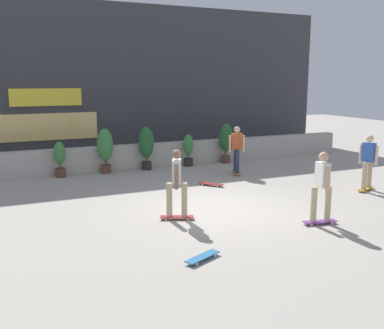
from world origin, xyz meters
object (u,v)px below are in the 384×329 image
at_px(potted_plant_2, 146,145).
at_px(skater_foreground, 237,148).
at_px(potted_plant_4, 226,140).
at_px(potted_plant_0, 60,158).
at_px(skateboard_aside, 203,257).
at_px(skater_by_wall_right, 322,185).
at_px(potted_plant_1, 105,147).
at_px(skateboard_near_camera, 211,184).
at_px(potted_plant_3, 188,149).
at_px(skater_by_wall_left, 368,160).
at_px(skater_mid_plaza, 177,181).

height_order(potted_plant_2, skater_foreground, skater_foreground).
distance_m(potted_plant_4, skater_foreground, 2.21).
distance_m(potted_plant_0, skateboard_aside, 8.56).
bearing_deg(skater_by_wall_right, potted_plant_1, 112.60).
xyz_separation_m(potted_plant_1, potted_plant_2, (1.53, 0.00, -0.01)).
relative_size(potted_plant_1, skateboard_near_camera, 2.15).
relative_size(potted_plant_3, skater_by_wall_right, 0.73).
xyz_separation_m(potted_plant_4, skateboard_near_camera, (-2.29, -3.28, -0.87)).
xyz_separation_m(potted_plant_0, potted_plant_4, (6.44, 0.00, 0.27)).
height_order(potted_plant_0, skateboard_near_camera, potted_plant_0).
xyz_separation_m(skater_by_wall_right, skateboard_aside, (-3.37, -0.75, -0.88)).
relative_size(potted_plant_2, skater_foreground, 0.94).
relative_size(potted_plant_2, skater_by_wall_left, 0.94).
bearing_deg(skateboard_near_camera, skater_by_wall_left, -31.51).
relative_size(potted_plant_1, skater_foreground, 0.95).
height_order(potted_plant_4, skater_foreground, skater_foreground).
distance_m(potted_plant_4, skater_by_wall_left, 5.99).
bearing_deg(skater_by_wall_left, potted_plant_3, 120.27).
relative_size(potted_plant_1, potted_plant_2, 1.01).
height_order(potted_plant_1, skater_by_wall_right, skater_by_wall_right).
bearing_deg(skater_foreground, potted_plant_3, 114.11).
bearing_deg(skater_by_wall_right, potted_plant_0, 121.86).
relative_size(potted_plant_4, skater_foreground, 0.93).
relative_size(skater_mid_plaza, skateboard_aside, 2.09).
xyz_separation_m(potted_plant_0, skateboard_near_camera, (4.15, -3.28, -0.60)).
bearing_deg(skater_mid_plaza, skateboard_aside, -101.18).
relative_size(potted_plant_0, skater_by_wall_right, 0.72).
height_order(potted_plant_3, skateboard_near_camera, potted_plant_3).
xyz_separation_m(potted_plant_1, skater_foreground, (4.16, -2.09, -0.00)).
relative_size(potted_plant_4, skater_by_wall_right, 0.93).
bearing_deg(skater_mid_plaza, skater_by_wall_right, -30.20).
height_order(potted_plant_1, skateboard_aside, potted_plant_1).
distance_m(skater_foreground, skateboard_aside, 7.73).
distance_m(potted_plant_0, skater_foreground, 6.12).
xyz_separation_m(potted_plant_3, skateboard_near_camera, (-0.65, -3.28, -0.61)).
bearing_deg(potted_plant_0, potted_plant_4, 0.00).
distance_m(skater_foreground, skater_by_wall_left, 4.37).
bearing_deg(potted_plant_2, potted_plant_3, 0.00).
xyz_separation_m(potted_plant_1, potted_plant_4, (4.87, 0.00, -0.02)).
distance_m(potted_plant_1, potted_plant_2, 1.53).
distance_m(skater_mid_plaza, skateboard_near_camera, 3.64).
bearing_deg(skater_by_wall_right, skateboard_near_camera, 98.05).
bearing_deg(skater_by_wall_right, skater_foreground, 80.15).
height_order(skater_by_wall_left, skater_by_wall_right, same).
height_order(potted_plant_2, skater_by_wall_right, skater_by_wall_right).
bearing_deg(potted_plant_3, skater_by_wall_right, -90.24).
bearing_deg(potted_plant_2, skater_by_wall_left, -48.69).
relative_size(potted_plant_0, skateboard_aside, 1.51).
height_order(potted_plant_4, skateboard_aside, potted_plant_4).
distance_m(potted_plant_3, skateboard_aside, 9.11).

